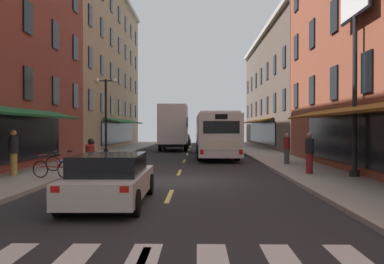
{
  "coord_description": "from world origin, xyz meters",
  "views": [
    {
      "loc": [
        0.88,
        -15.81,
        2.07
      ],
      "look_at": [
        0.45,
        11.23,
        1.78
      ],
      "focal_mm": 38.26,
      "sensor_mm": 36.0,
      "label": 1
    }
  ],
  "objects_px": {
    "motorcycle_rider": "(91,163)",
    "street_lamp_twin": "(106,114)",
    "billboard_sign": "(355,21)",
    "pedestrian_far": "(287,148)",
    "pedestrian_near": "(13,151)",
    "pedestrian_mid": "(310,152)",
    "bicycle_mid": "(65,163)",
    "sedan_near": "(182,139)",
    "box_truck": "(174,128)",
    "bicycle_near": "(53,169)",
    "transit_bus": "(215,134)",
    "sedan_mid": "(111,179)"
  },
  "relations": [
    {
      "from": "street_lamp_twin",
      "to": "pedestrian_near",
      "type": "bearing_deg",
      "value": -100.98
    },
    {
      "from": "sedan_near",
      "to": "pedestrian_mid",
      "type": "xyz_separation_m",
      "value": [
        6.58,
        -31.58,
        0.37
      ]
    },
    {
      "from": "motorcycle_rider",
      "to": "pedestrian_mid",
      "type": "xyz_separation_m",
      "value": [
        8.72,
        1.8,
        0.32
      ]
    },
    {
      "from": "pedestrian_near",
      "to": "pedestrian_mid",
      "type": "bearing_deg",
      "value": 147.27
    },
    {
      "from": "billboard_sign",
      "to": "pedestrian_far",
      "type": "xyz_separation_m",
      "value": [
        -1.48,
        5.55,
        -5.28
      ]
    },
    {
      "from": "pedestrian_near",
      "to": "sedan_mid",
      "type": "bearing_deg",
      "value": 96.59
    },
    {
      "from": "sedan_mid",
      "to": "bicycle_near",
      "type": "relative_size",
      "value": 2.74
    },
    {
      "from": "bicycle_mid",
      "to": "pedestrian_near",
      "type": "bearing_deg",
      "value": -131.46
    },
    {
      "from": "box_truck",
      "to": "sedan_near",
      "type": "bearing_deg",
      "value": 88.68
    },
    {
      "from": "sedan_mid",
      "to": "street_lamp_twin",
      "type": "bearing_deg",
      "value": 103.28
    },
    {
      "from": "sedan_mid",
      "to": "sedan_near",
      "type": "bearing_deg",
      "value": 89.32
    },
    {
      "from": "box_truck",
      "to": "street_lamp_twin",
      "type": "xyz_separation_m",
      "value": [
        -3.54,
        -11.62,
        0.84
      ]
    },
    {
      "from": "box_truck",
      "to": "bicycle_mid",
      "type": "height_order",
      "value": "box_truck"
    },
    {
      "from": "transit_bus",
      "to": "street_lamp_twin",
      "type": "bearing_deg",
      "value": -150.79
    },
    {
      "from": "pedestrian_mid",
      "to": "street_lamp_twin",
      "type": "xyz_separation_m",
      "value": [
        -10.39,
        8.02,
        1.88
      ]
    },
    {
      "from": "pedestrian_mid",
      "to": "pedestrian_far",
      "type": "relative_size",
      "value": 1.05
    },
    {
      "from": "sedan_near",
      "to": "pedestrian_near",
      "type": "bearing_deg",
      "value": -99.69
    },
    {
      "from": "pedestrian_mid",
      "to": "sedan_near",
      "type": "bearing_deg",
      "value": 153.95
    },
    {
      "from": "pedestrian_near",
      "to": "pedestrian_far",
      "type": "xyz_separation_m",
      "value": [
        12.16,
        5.46,
        -0.14
      ]
    },
    {
      "from": "sedan_near",
      "to": "bicycle_mid",
      "type": "bearing_deg",
      "value": -97.43
    },
    {
      "from": "pedestrian_near",
      "to": "pedestrian_mid",
      "type": "height_order",
      "value": "pedestrian_near"
    },
    {
      "from": "bicycle_near",
      "to": "pedestrian_far",
      "type": "xyz_separation_m",
      "value": [
        10.25,
        6.32,
        0.48
      ]
    },
    {
      "from": "billboard_sign",
      "to": "pedestrian_mid",
      "type": "xyz_separation_m",
      "value": [
        -1.51,
        0.95,
        -5.23
      ]
    },
    {
      "from": "pedestrian_mid",
      "to": "motorcycle_rider",
      "type": "bearing_deg",
      "value": -116.17
    },
    {
      "from": "box_truck",
      "to": "motorcycle_rider",
      "type": "relative_size",
      "value": 3.53
    },
    {
      "from": "bicycle_mid",
      "to": "motorcycle_rider",
      "type": "bearing_deg",
      "value": -55.18
    },
    {
      "from": "billboard_sign",
      "to": "sedan_near",
      "type": "height_order",
      "value": "billboard_sign"
    },
    {
      "from": "pedestrian_mid",
      "to": "pedestrian_far",
      "type": "height_order",
      "value": "pedestrian_mid"
    },
    {
      "from": "box_truck",
      "to": "sedan_near",
      "type": "xyz_separation_m",
      "value": [
        0.27,
        11.94,
        -1.42
      ]
    },
    {
      "from": "pedestrian_near",
      "to": "pedestrian_far",
      "type": "height_order",
      "value": "pedestrian_near"
    },
    {
      "from": "box_truck",
      "to": "street_lamp_twin",
      "type": "relative_size",
      "value": 1.47
    },
    {
      "from": "bicycle_mid",
      "to": "bicycle_near",
      "type": "bearing_deg",
      "value": -81.91
    },
    {
      "from": "billboard_sign",
      "to": "sedan_near",
      "type": "distance_m",
      "value": 33.99
    },
    {
      "from": "motorcycle_rider",
      "to": "pedestrian_far",
      "type": "bearing_deg",
      "value": 36.15
    },
    {
      "from": "pedestrian_near",
      "to": "pedestrian_mid",
      "type": "distance_m",
      "value": 12.15
    },
    {
      "from": "motorcycle_rider",
      "to": "bicycle_mid",
      "type": "height_order",
      "value": "motorcycle_rider"
    },
    {
      "from": "bicycle_mid",
      "to": "pedestrian_mid",
      "type": "relative_size",
      "value": 0.99
    },
    {
      "from": "motorcycle_rider",
      "to": "sedan_mid",
      "type": "bearing_deg",
      "value": -69.14
    },
    {
      "from": "pedestrian_mid",
      "to": "bicycle_near",
      "type": "bearing_deg",
      "value": -118.27
    },
    {
      "from": "box_truck",
      "to": "bicycle_mid",
      "type": "relative_size",
      "value": 4.28
    },
    {
      "from": "transit_bus",
      "to": "pedestrian_mid",
      "type": "distance_m",
      "value": 12.4
    },
    {
      "from": "bicycle_near",
      "to": "sedan_near",
      "type": "bearing_deg",
      "value": 83.77
    },
    {
      "from": "transit_bus",
      "to": "box_truck",
      "type": "relative_size",
      "value": 1.67
    },
    {
      "from": "billboard_sign",
      "to": "box_truck",
      "type": "relative_size",
      "value": 1.09
    },
    {
      "from": "street_lamp_twin",
      "to": "sedan_mid",
      "type": "bearing_deg",
      "value": -76.72
    },
    {
      "from": "motorcycle_rider",
      "to": "street_lamp_twin",
      "type": "bearing_deg",
      "value": 99.67
    },
    {
      "from": "pedestrian_near",
      "to": "pedestrian_far",
      "type": "bearing_deg",
      "value": 167.41
    },
    {
      "from": "billboard_sign",
      "to": "bicycle_mid",
      "type": "xyz_separation_m",
      "value": [
        -12.1,
        1.83,
        -5.76
      ]
    },
    {
      "from": "motorcycle_rider",
      "to": "pedestrian_near",
      "type": "distance_m",
      "value": 3.55
    },
    {
      "from": "transit_bus",
      "to": "box_truck",
      "type": "distance_m",
      "value": 8.46
    }
  ]
}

